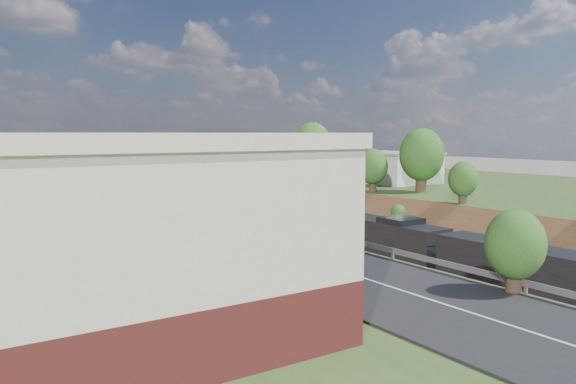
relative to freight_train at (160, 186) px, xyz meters
name	(u,v)px	position (x,y,z in m)	size (l,w,h in m)	color
platform_right	(398,191)	(30.40, -27.63, -0.18)	(44.00, 180.00, 5.00)	#374D20
embankment_left	(136,232)	(-13.60, -27.63, -2.68)	(7.07, 180.00, 7.07)	brown
embankment_right	(286,217)	(8.40, -27.63, -2.68)	(7.07, 180.00, 7.07)	brown
rail_left_track	(200,225)	(-5.20, -27.63, -2.59)	(1.58, 180.00, 0.18)	gray
rail_right_track	(235,221)	(0.00, -27.63, -2.59)	(1.58, 180.00, 0.18)	gray
road	(97,193)	(-18.10, -27.63, 2.37)	(8.00, 180.00, 0.10)	black
guardrail	(132,187)	(-14.00, -27.83, 2.86)	(0.10, 171.00, 0.70)	#99999E
commercial_building	(1,182)	(-30.60, -49.63, 5.82)	(14.30, 62.30, 7.00)	maroon
overpass	(93,165)	(-2.60, 34.37, 2.23)	(24.50, 8.30, 7.40)	gray
white_building_near	(390,168)	(20.90, -35.63, 4.32)	(9.00, 12.00, 4.00)	silver
white_building_far	(299,163)	(20.40, -13.63, 4.12)	(8.00, 10.00, 3.60)	silver
tree_right_large	(422,155)	(14.40, -47.63, 6.70)	(5.25, 5.25, 7.61)	#473323
tree_left_crest	(336,215)	(-14.40, -67.63, 4.35)	(2.45, 2.45, 3.55)	#473323
freight_train	(160,186)	(0.00, 0.00, 0.00)	(3.17, 161.15, 4.70)	black
suv	(265,236)	(-18.51, -65.99, 3.19)	(2.56, 5.55, 1.54)	black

